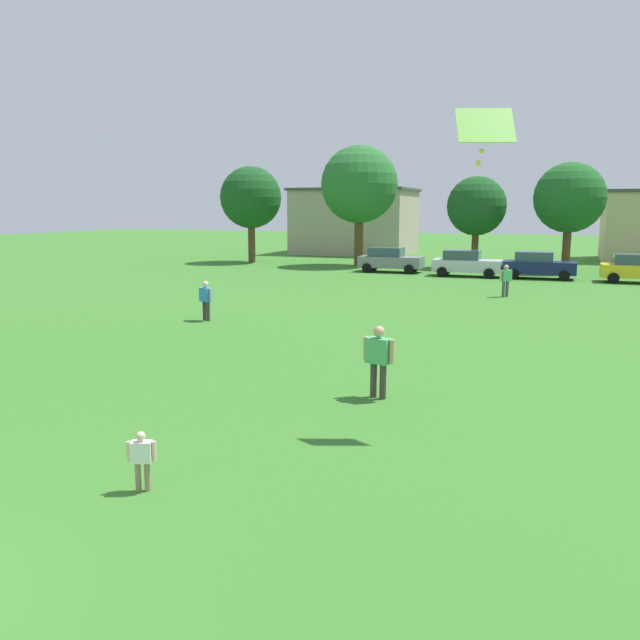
{
  "coord_description": "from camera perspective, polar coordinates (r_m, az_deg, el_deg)",
  "views": [
    {
      "loc": [
        7.18,
        -3.73,
        4.33
      ],
      "look_at": [
        2.37,
        9.09,
        1.94
      ],
      "focal_mm": 35.93,
      "sensor_mm": 36.0,
      "label": 1
    }
  ],
  "objects": [
    {
      "name": "tree_far_left",
      "position": [
        52.4,
        -6.18,
        10.77
      ],
      "size": [
        4.91,
        4.91,
        7.65
      ],
      "color": "brown",
      "rests_on": "ground"
    },
    {
      "name": "parked_car_yellow_3",
      "position": [
        42.02,
        26.52,
        4.13
      ],
      "size": [
        4.3,
        2.02,
        1.68
      ],
      "color": "yellow",
      "rests_on": "ground"
    },
    {
      "name": "parked_car_gray_0",
      "position": [
        44.37,
        6.24,
        5.37
      ],
      "size": [
        4.3,
        2.02,
        1.68
      ],
      "color": "slate",
      "rests_on": "ground"
    },
    {
      "name": "tree_right",
      "position": [
        47.56,
        21.34,
        10.08
      ],
      "size": [
        4.77,
        4.77,
        7.44
      ],
      "color": "brown",
      "rests_on": "ground"
    },
    {
      "name": "house_left",
      "position": [
        62.62,
        3.14,
        8.79
      ],
      "size": [
        11.15,
        8.58,
        6.2
      ],
      "color": "tan",
      "rests_on": "ground"
    },
    {
      "name": "kite",
      "position": [
        12.93,
        14.46,
        16.15
      ],
      "size": [
        1.18,
        0.83,
        1.08
      ],
      "color": "#8CD859"
    },
    {
      "name": "child_kite_flyer",
      "position": [
        10.44,
        -15.6,
        -11.58
      ],
      "size": [
        0.43,
        0.28,
        0.96
      ],
      "rotation": [
        0.0,
        0.0,
        0.38
      ],
      "color": "#8C7259",
      "rests_on": "ground"
    },
    {
      "name": "bystander_midfield",
      "position": [
        25.27,
        -10.13,
        2.01
      ],
      "size": [
        0.69,
        0.45,
        1.55
      ],
      "rotation": [
        0.0,
        0.0,
        2.76
      ],
      "color": "#3F3833",
      "rests_on": "ground"
    },
    {
      "name": "tree_left",
      "position": [
        49.0,
        3.52,
        11.93
      ],
      "size": [
        5.76,
        5.76,
        8.98
      ],
      "color": "brown",
      "rests_on": "ground"
    },
    {
      "name": "parked_car_silver_1",
      "position": [
        42.36,
        12.87,
        4.97
      ],
      "size": [
        4.3,
        2.02,
        1.68
      ],
      "color": "silver",
      "rests_on": "ground"
    },
    {
      "name": "bystander_near_trees",
      "position": [
        32.94,
        16.22,
        3.63
      ],
      "size": [
        0.57,
        0.58,
        1.6
      ],
      "rotation": [
        0.0,
        0.0,
        0.81
      ],
      "color": "#4C4C51",
      "rests_on": "ground"
    },
    {
      "name": "adult_bystander",
      "position": [
        14.73,
        5.24,
        -3.18
      ],
      "size": [
        0.78,
        0.44,
        1.69
      ],
      "rotation": [
        0.0,
        0.0,
        2.89
      ],
      "color": "#3F3833",
      "rests_on": "ground"
    },
    {
      "name": "tree_center",
      "position": [
        48.28,
        13.77,
        9.81
      ],
      "size": [
        4.25,
        4.25,
        6.63
      ],
      "color": "brown",
      "rests_on": "ground"
    },
    {
      "name": "parked_car_navy_2",
      "position": [
        42.17,
        18.86,
        4.66
      ],
      "size": [
        4.3,
        2.02,
        1.68
      ],
      "color": "#141E4C",
      "rests_on": "ground"
    },
    {
      "name": "ground_plane",
      "position": [
        34.75,
        8.5,
        2.65
      ],
      "size": [
        160.0,
        160.0,
        0.0
      ],
      "primitive_type": "plane",
      "color": "#387528"
    }
  ]
}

